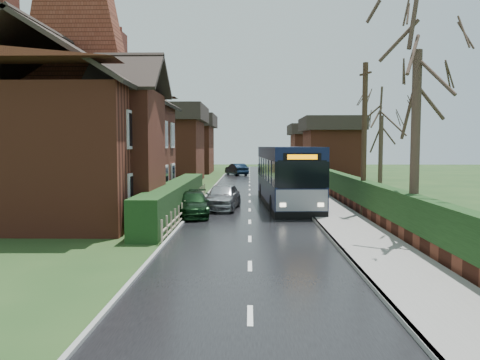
{
  "coord_description": "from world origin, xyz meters",
  "views": [
    {
      "loc": [
        -0.02,
        -19.47,
        3.53
      ],
      "look_at": [
        -0.5,
        4.26,
        1.8
      ],
      "focal_mm": 35.0,
      "sensor_mm": 36.0,
      "label": 1
    }
  ],
  "objects_px": {
    "bus": "(287,176)",
    "telegraph_pole": "(364,139)",
    "brick_house": "(82,130)",
    "bus_stop_sign": "(315,177)",
    "car_green": "(192,204)",
    "car_silver": "(223,197)"
  },
  "relations": [
    {
      "from": "brick_house",
      "to": "car_green",
      "type": "xyz_separation_m",
      "value": [
        5.83,
        -0.98,
        -3.76
      ]
    },
    {
      "from": "brick_house",
      "to": "bus_stop_sign",
      "type": "relative_size",
      "value": 4.86
    },
    {
      "from": "bus_stop_sign",
      "to": "telegraph_pole",
      "type": "distance_m",
      "value": 3.04
    },
    {
      "from": "bus",
      "to": "telegraph_pole",
      "type": "height_order",
      "value": "telegraph_pole"
    },
    {
      "from": "telegraph_pole",
      "to": "bus",
      "type": "bearing_deg",
      "value": 110.51
    },
    {
      "from": "brick_house",
      "to": "car_silver",
      "type": "xyz_separation_m",
      "value": [
        7.23,
        1.54,
        -3.65
      ]
    },
    {
      "from": "car_silver",
      "to": "car_green",
      "type": "bearing_deg",
      "value": -113.63
    },
    {
      "from": "car_green",
      "to": "bus_stop_sign",
      "type": "distance_m",
      "value": 6.37
    },
    {
      "from": "brick_house",
      "to": "bus",
      "type": "height_order",
      "value": "brick_house"
    },
    {
      "from": "car_green",
      "to": "bus_stop_sign",
      "type": "xyz_separation_m",
      "value": [
        6.22,
        0.32,
        1.37
      ]
    },
    {
      "from": "bus",
      "to": "car_silver",
      "type": "height_order",
      "value": "bus"
    },
    {
      "from": "brick_house",
      "to": "bus",
      "type": "distance_m",
      "value": 11.83
    },
    {
      "from": "car_silver",
      "to": "car_green",
      "type": "xyz_separation_m",
      "value": [
        -1.4,
        -2.52,
        -0.12
      ]
    },
    {
      "from": "bus",
      "to": "car_silver",
      "type": "xyz_separation_m",
      "value": [
        -3.7,
        -2.09,
        -1.0
      ]
    },
    {
      "from": "car_green",
      "to": "telegraph_pole",
      "type": "distance_m",
      "value": 9.2
    },
    {
      "from": "bus",
      "to": "bus_stop_sign",
      "type": "height_order",
      "value": "bus"
    },
    {
      "from": "brick_house",
      "to": "car_green",
      "type": "bearing_deg",
      "value": -9.5
    },
    {
      "from": "bus",
      "to": "car_green",
      "type": "distance_m",
      "value": 6.97
    },
    {
      "from": "brick_house",
      "to": "car_silver",
      "type": "relative_size",
      "value": 3.42
    },
    {
      "from": "brick_house",
      "to": "car_green",
      "type": "height_order",
      "value": "brick_house"
    },
    {
      "from": "bus_stop_sign",
      "to": "telegraph_pole",
      "type": "relative_size",
      "value": 0.39
    },
    {
      "from": "brick_house",
      "to": "bus_stop_sign",
      "type": "distance_m",
      "value": 12.3
    }
  ]
}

